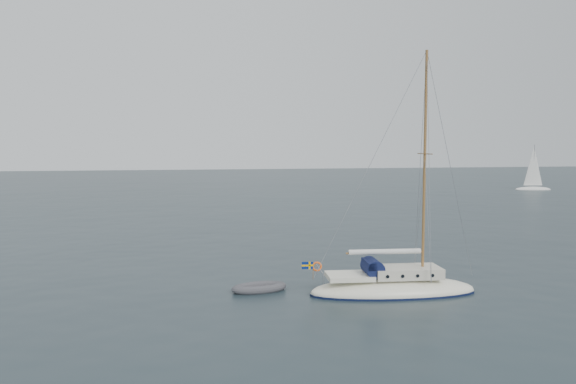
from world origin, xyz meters
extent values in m
plane|color=black|center=(0.00, 0.00, 0.00)|extent=(300.00, 300.00, 0.00)
ellipsoid|color=white|center=(3.85, 0.83, 0.14)|extent=(8.28, 2.58, 1.38)
cube|color=beige|center=(4.49, 0.83, 1.09)|extent=(3.31, 1.75, 0.51)
cube|color=white|center=(1.64, 0.83, 0.94)|extent=(2.21, 1.75, 0.23)
cylinder|color=#0F163B|center=(2.79, 0.83, 1.34)|extent=(0.88, 1.52, 0.88)
cube|color=#0F163B|center=(2.61, 0.83, 1.52)|extent=(0.41, 1.52, 0.37)
cylinder|color=brown|center=(5.32, 0.83, 6.35)|extent=(0.14, 0.14, 11.04)
cylinder|color=brown|center=(5.32, 0.83, 6.90)|extent=(0.05, 2.02, 0.05)
cylinder|color=brown|center=(3.39, 0.83, 2.07)|extent=(3.86, 0.09, 0.09)
cylinder|color=silver|center=(3.39, 0.83, 2.12)|extent=(3.59, 0.26, 0.26)
cylinder|color=#94949B|center=(0.17, 0.83, 1.33)|extent=(0.04, 2.02, 0.04)
torus|color=#FF5E19|center=(0.12, 1.38, 1.33)|extent=(0.50, 0.09, 0.50)
cylinder|color=brown|center=(-0.15, 0.83, 1.24)|extent=(0.03, 0.03, 0.83)
cube|color=navy|center=(-0.43, 0.83, 1.52)|extent=(0.55, 0.02, 0.35)
cube|color=#FFBC00|center=(-0.43, 0.83, 1.52)|extent=(0.57, 0.03, 0.08)
cube|color=#FFBC00|center=(-0.33, 0.83, 1.52)|extent=(0.08, 0.03, 0.37)
cylinder|color=black|center=(3.30, 1.71, 1.09)|extent=(0.17, 0.06, 0.17)
cylinder|color=black|center=(3.30, -0.05, 1.09)|extent=(0.17, 0.06, 0.17)
cylinder|color=black|center=(4.03, 1.71, 1.09)|extent=(0.17, 0.06, 0.17)
cylinder|color=black|center=(4.03, -0.05, 1.09)|extent=(0.17, 0.06, 0.17)
cylinder|color=black|center=(4.77, 1.71, 1.09)|extent=(0.17, 0.06, 0.17)
cylinder|color=black|center=(4.77, -0.05, 1.09)|extent=(0.17, 0.06, 0.17)
cylinder|color=black|center=(5.51, 1.71, 1.09)|extent=(0.17, 0.06, 0.17)
cylinder|color=black|center=(5.51, -0.05, 1.09)|extent=(0.17, 0.06, 0.17)
cube|color=#4C4C50|center=(-2.55, 2.66, 0.12)|extent=(1.75, 0.72, 0.10)
ellipsoid|color=silver|center=(51.76, 57.90, 0.05)|extent=(6.00, 2.00, 1.00)
cylinder|color=#94949B|center=(51.76, 57.90, 4.00)|extent=(0.10, 0.10, 7.00)
cone|color=silver|center=(51.71, 57.90, 4.00)|extent=(3.20, 3.20, 6.50)
camera|label=1|loc=(-6.70, -24.74, 7.29)|focal=35.00mm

